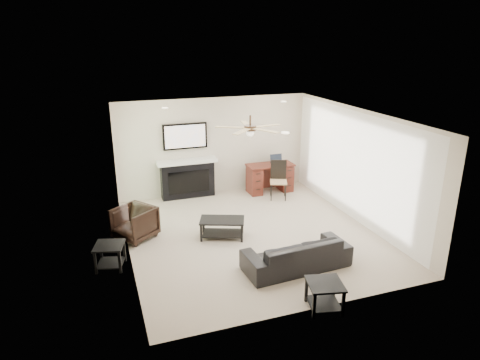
{
  "coord_description": "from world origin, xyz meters",
  "views": [
    {
      "loc": [
        -2.91,
        -7.63,
        3.97
      ],
      "look_at": [
        -0.23,
        0.05,
        1.21
      ],
      "focal_mm": 32.0,
      "sensor_mm": 36.0,
      "label": 1
    }
  ],
  "objects_px": {
    "coffee_table": "(222,228)",
    "desk": "(270,178)",
    "fireplace_unit": "(187,161)",
    "sofa": "(297,253)",
    "armchair": "(135,223)"
  },
  "relations": [
    {
      "from": "coffee_table",
      "to": "fireplace_unit",
      "type": "relative_size",
      "value": 0.47
    },
    {
      "from": "fireplace_unit",
      "to": "armchair",
      "type": "bearing_deg",
      "value": -128.27
    },
    {
      "from": "armchair",
      "to": "fireplace_unit",
      "type": "distance_m",
      "value": 2.59
    },
    {
      "from": "fireplace_unit",
      "to": "coffee_table",
      "type": "bearing_deg",
      "value": -86.71
    },
    {
      "from": "coffee_table",
      "to": "desk",
      "type": "distance_m",
      "value": 2.98
    },
    {
      "from": "desk",
      "to": "armchair",
      "type": "bearing_deg",
      "value": -155.9
    },
    {
      "from": "coffee_table",
      "to": "desk",
      "type": "bearing_deg",
      "value": 68.74
    },
    {
      "from": "coffee_table",
      "to": "desk",
      "type": "xyz_separation_m",
      "value": [
        2.0,
        2.21,
        0.18
      ]
    },
    {
      "from": "sofa",
      "to": "coffee_table",
      "type": "distance_m",
      "value": 1.84
    },
    {
      "from": "sofa",
      "to": "coffee_table",
      "type": "bearing_deg",
      "value": -64.27
    },
    {
      "from": "armchair",
      "to": "desk",
      "type": "relative_size",
      "value": 0.61
    },
    {
      "from": "coffee_table",
      "to": "fireplace_unit",
      "type": "bearing_deg",
      "value": 114.24
    },
    {
      "from": "sofa",
      "to": "armchair",
      "type": "bearing_deg",
      "value": -43.22
    },
    {
      "from": "sofa",
      "to": "armchair",
      "type": "distance_m",
      "value": 3.37
    },
    {
      "from": "armchair",
      "to": "desk",
      "type": "height_order",
      "value": "desk"
    }
  ]
}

